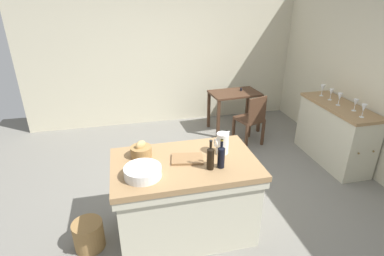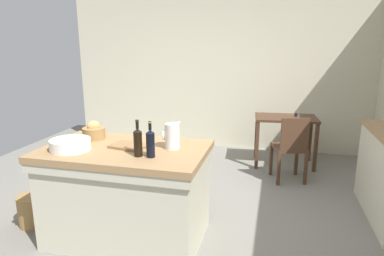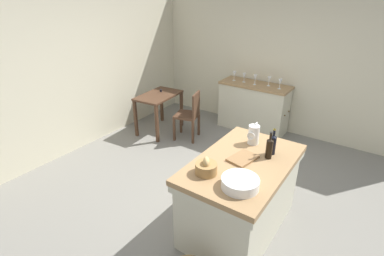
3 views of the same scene
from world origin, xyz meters
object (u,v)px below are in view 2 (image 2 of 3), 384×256
object	(u,v)px
island_table	(127,190)
pitcher	(172,136)
wicker_hamper	(34,210)
wash_bowl	(70,145)
wooden_chair	(291,147)
writing_desk	(285,125)
wine_bottle_dark	(150,143)
bread_basket	(94,132)
cutting_board	(129,146)
wine_bottle_amber	(138,142)

from	to	relation	value
island_table	pitcher	xyz separation A→B (m)	(0.43, 0.09, 0.53)
wicker_hamper	wash_bowl	bearing A→B (deg)	-14.98
wooden_chair	pitcher	bearing A→B (deg)	-123.05
pitcher	wicker_hamper	size ratio (longest dim) A/B	0.87
writing_desk	island_table	bearing A→B (deg)	-120.83
wicker_hamper	wine_bottle_dark	bearing A→B (deg)	-7.21
writing_desk	bread_basket	bearing A→B (deg)	-129.96
pitcher	cutting_board	size ratio (longest dim) A/B	0.85
wine_bottle_dark	wash_bowl	bearing A→B (deg)	179.15
wooden_chair	cutting_board	bearing A→B (deg)	-130.40
wash_bowl	wine_bottle_amber	bearing A→B (deg)	-1.32
wooden_chair	wicker_hamper	world-z (taller)	wooden_chair
bread_basket	cutting_board	bearing A→B (deg)	-21.88
wooden_chair	wine_bottle_amber	world-z (taller)	wine_bottle_amber
pitcher	bread_basket	size ratio (longest dim) A/B	1.23
writing_desk	wash_bowl	xyz separation A→B (m)	(-1.91, -2.64, 0.32)
writing_desk	wash_bowl	distance (m)	3.27
cutting_board	wine_bottle_amber	distance (m)	0.30
writing_desk	wicker_hamper	size ratio (longest dim) A/B	3.01
wooden_chair	cutting_board	size ratio (longest dim) A/B	2.81
wine_bottle_amber	cutting_board	bearing A→B (deg)	130.40
writing_desk	pitcher	size ratio (longest dim) A/B	3.47
writing_desk	wooden_chair	size ratio (longest dim) A/B	1.04
wooden_chair	wine_bottle_amber	size ratio (longest dim) A/B	2.90
bread_basket	wash_bowl	bearing A→B (deg)	-92.40
wooden_chair	bread_basket	size ratio (longest dim) A/B	4.10
wooden_chair	wine_bottle_dark	size ratio (longest dim) A/B	2.97
wooden_chair	pitcher	xyz separation A→B (m)	(-1.11, -1.70, 0.53)
bread_basket	wicker_hamper	world-z (taller)	bread_basket
bread_basket	wicker_hamper	size ratio (longest dim) A/B	0.70
writing_desk	wash_bowl	world-z (taller)	wash_bowl
pitcher	wicker_hamper	bearing A→B (deg)	-176.13
writing_desk	wash_bowl	bearing A→B (deg)	-125.87
pitcher	wine_bottle_amber	bearing A→B (deg)	-127.62
island_table	wicker_hamper	distance (m)	1.09
writing_desk	wash_bowl	size ratio (longest dim) A/B	2.68
cutting_board	wash_bowl	bearing A→B (deg)	-157.06
wash_bowl	pitcher	bearing A→B (deg)	16.80
wine_bottle_dark	wine_bottle_amber	distance (m)	0.11
wooden_chair	cutting_board	xyz separation A→B (m)	(-1.50, -1.76, 0.42)
cutting_board	wicker_hamper	size ratio (longest dim) A/B	1.02
writing_desk	wooden_chair	xyz separation A→B (m)	(0.06, -0.68, -0.14)
pitcher	wine_bottle_dark	world-z (taller)	wine_bottle_dark
island_table	wooden_chair	xyz separation A→B (m)	(1.53, 1.79, 0.01)
pitcher	wash_bowl	world-z (taller)	pitcher
island_table	wine_bottle_amber	world-z (taller)	wine_bottle_amber
island_table	wine_bottle_dark	size ratio (longest dim) A/B	4.89
wooden_chair	bread_basket	bearing A→B (deg)	-141.01
bread_basket	cutting_board	distance (m)	0.49
island_table	pitcher	size ratio (longest dim) A/B	5.47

